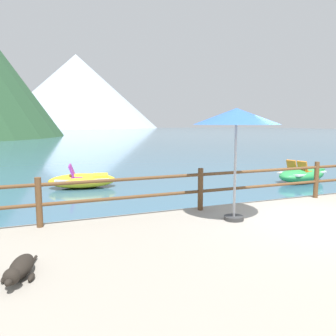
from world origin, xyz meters
name	(u,v)px	position (x,y,z in m)	size (l,w,h in m)	color
ground_plane	(73,141)	(0.00, 40.00, 0.00)	(200.00, 200.00, 0.00)	#38607A
dock_railing	(263,180)	(0.00, 1.55, 0.97)	(23.92, 0.12, 0.95)	brown
beach_umbrella	(236,118)	(-1.44, 0.58, 2.45)	(1.70, 1.70, 2.24)	#B2B2B7
dog_resting	(20,269)	(-5.40, -0.63, 0.52)	(0.47, 1.05, 0.26)	black
pedal_boat_0	(83,180)	(-3.46, 7.42, 0.27)	(2.56, 1.56, 0.85)	yellow
pedal_boat_1	(302,174)	(4.84, 5.34, 0.30)	(2.69, 1.75, 0.89)	green
distant_peak	(77,92)	(15.06, 149.73, 15.67)	(69.47, 69.47, 31.34)	#9EADBC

